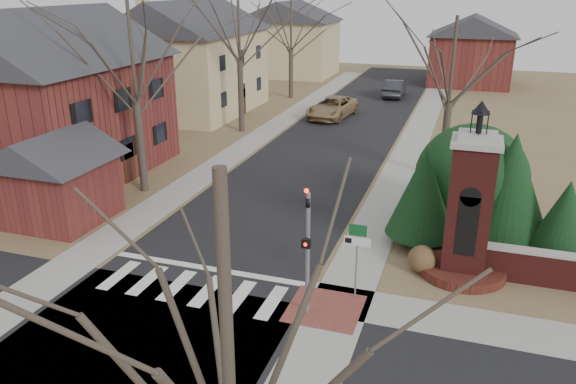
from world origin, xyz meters
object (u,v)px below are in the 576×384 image
at_px(pickup_truck, 332,107).
at_px(sign_post, 357,247).
at_px(brick_gate_monument, 468,219).
at_px(distant_car, 395,88).
at_px(traffic_signal_pole, 308,242).

bearing_deg(pickup_truck, sign_post, -67.16).
distance_m(brick_gate_monument, distant_car, 34.29).
height_order(sign_post, pickup_truck, sign_post).
relative_size(traffic_signal_pole, distant_car, 0.92).
bearing_deg(brick_gate_monument, distant_car, 102.47).
height_order(brick_gate_monument, distant_car, brick_gate_monument).
distance_m(sign_post, brick_gate_monument, 4.55).
height_order(traffic_signal_pole, distant_car, traffic_signal_pole).
distance_m(sign_post, pickup_truck, 27.34).
bearing_deg(distant_car, brick_gate_monument, 101.93).
bearing_deg(distant_car, pickup_truck, 70.73).
xyz_separation_m(sign_post, pickup_truck, (-7.44, 26.28, -1.14)).
distance_m(brick_gate_monument, pickup_truck, 25.72).
distance_m(traffic_signal_pole, sign_post, 2.02).
bearing_deg(sign_post, distant_car, 96.25).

